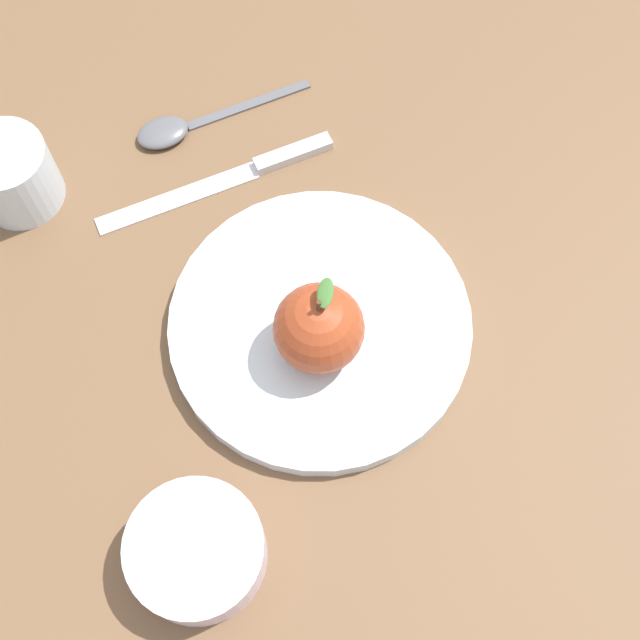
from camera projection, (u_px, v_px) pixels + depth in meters
name	position (u px, v px, depth m)	size (l,w,h in m)	color
ground_plane	(306.00, 302.00, 0.73)	(2.40, 2.40, 0.00)	brown
dinner_plate	(320.00, 325.00, 0.71)	(0.25, 0.25, 0.02)	silver
apple	(319.00, 328.00, 0.66)	(0.07, 0.07, 0.08)	#9E3D1E
side_bowl	(196.00, 550.00, 0.62)	(0.10, 0.10, 0.04)	silver
cup	(11.00, 172.00, 0.74)	(0.07, 0.07, 0.06)	silver
knife	(238.00, 175.00, 0.77)	(0.19, 0.15, 0.01)	silver
spoon	(182.00, 126.00, 0.79)	(0.15, 0.12, 0.01)	#59595E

